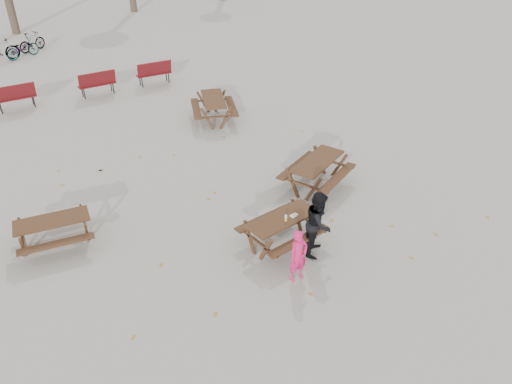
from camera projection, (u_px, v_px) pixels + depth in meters
ground at (282, 244)px, 12.16m from camera, size 80.00×80.00×0.00m
main_picnic_table at (282, 224)px, 11.85m from camera, size 1.80×1.45×0.78m
food_tray at (294, 215)px, 11.79m from camera, size 0.18×0.11×0.03m
bread_roll at (294, 214)px, 11.77m from camera, size 0.14×0.06×0.05m
soda_bottle at (286, 218)px, 11.60m from camera, size 0.07×0.07×0.17m
child at (298, 256)px, 10.77m from camera, size 0.48×0.34×1.27m
adult at (319, 223)px, 11.49m from camera, size 1.00×0.95×1.63m
picnic_table_east at (317, 173)px, 14.25m from camera, size 2.33×2.08×0.84m
picnic_table_north at (55, 232)px, 11.93m from camera, size 2.00×1.77×0.74m
picnic_table_far at (214, 109)px, 18.26m from camera, size 2.30×2.46×0.84m
park_bench_row at (49, 94)px, 19.32m from camera, size 11.30×1.49×1.03m
fallen_leaves at (237, 194)px, 14.08m from camera, size 11.00×11.00×0.01m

